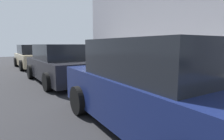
# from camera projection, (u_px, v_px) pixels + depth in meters

# --- Properties ---
(ground_plane) EXTENTS (40.00, 40.00, 0.00)m
(ground_plane) POSITION_uv_depth(u_px,v_px,m) (108.00, 80.00, 8.08)
(ground_plane) COLOR black
(sidewalk_curb) EXTENTS (18.00, 5.00, 0.14)m
(sidewalk_curb) POSITION_uv_depth(u_px,v_px,m) (148.00, 73.00, 9.45)
(sidewalk_curb) COLOR #9E9B93
(sidewalk_curb) RESTS_ON ground_plane
(suitcase_olive_0) EXTENTS (0.44, 0.25, 0.87)m
(suitcase_olive_0) POSITION_uv_depth(u_px,v_px,m) (188.00, 80.00, 5.58)
(suitcase_olive_0) COLOR #59601E
(suitcase_olive_0) RESTS_ON sidewalk_curb
(suitcase_black_1) EXTENTS (0.46, 0.21, 0.71)m
(suitcase_black_1) POSITION_uv_depth(u_px,v_px,m) (173.00, 80.00, 6.06)
(suitcase_black_1) COLOR black
(suitcase_black_1) RESTS_ON sidewalk_curb
(suitcase_silver_2) EXTENTS (0.45, 0.22, 0.72)m
(suitcase_silver_2) POSITION_uv_depth(u_px,v_px,m) (157.00, 75.00, 6.44)
(suitcase_silver_2) COLOR #9EA0A8
(suitcase_silver_2) RESTS_ON sidewalk_curb
(suitcase_navy_3) EXTENTS (0.37, 0.28, 1.03)m
(suitcase_navy_3) POSITION_uv_depth(u_px,v_px,m) (149.00, 72.00, 6.94)
(suitcase_navy_3) COLOR navy
(suitcase_navy_3) RESTS_ON sidewalk_curb
(suitcase_maroon_4) EXTENTS (0.38, 0.25, 0.56)m
(suitcase_maroon_4) POSITION_uv_depth(u_px,v_px,m) (138.00, 74.00, 7.29)
(suitcase_maroon_4) COLOR maroon
(suitcase_maroon_4) RESTS_ON sidewalk_curb
(suitcase_teal_5) EXTENTS (0.50, 0.24, 0.77)m
(suitcase_teal_5) POSITION_uv_depth(u_px,v_px,m) (131.00, 71.00, 7.80)
(suitcase_teal_5) COLOR #0F606B
(suitcase_teal_5) RESTS_ON sidewalk_curb
(suitcase_red_6) EXTENTS (0.42, 0.24, 0.75)m
(suitcase_red_6) POSITION_uv_depth(u_px,v_px,m) (122.00, 68.00, 8.23)
(suitcase_red_6) COLOR red
(suitcase_red_6) RESTS_ON sidewalk_curb
(suitcase_olive_7) EXTENTS (0.39, 0.27, 0.93)m
(suitcase_olive_7) POSITION_uv_depth(u_px,v_px,m) (116.00, 67.00, 8.70)
(suitcase_olive_7) COLOR #59601E
(suitcase_olive_7) RESTS_ON sidewalk_curb
(suitcase_black_8) EXTENTS (0.51, 0.24, 0.69)m
(suitcase_black_8) POSITION_uv_depth(u_px,v_px,m) (109.00, 67.00, 9.15)
(suitcase_black_8) COLOR black
(suitcase_black_8) RESTS_ON sidewalk_curb
(fire_hydrant) EXTENTS (0.39, 0.21, 0.72)m
(fire_hydrant) POSITION_uv_depth(u_px,v_px,m) (101.00, 64.00, 9.86)
(fire_hydrant) COLOR #99999E
(fire_hydrant) RESTS_ON sidewalk_curb
(bollard_post) EXTENTS (0.13, 0.13, 0.67)m
(bollard_post) POSITION_uv_depth(u_px,v_px,m) (93.00, 64.00, 10.30)
(bollard_post) COLOR #333338
(bollard_post) RESTS_ON sidewalk_curb
(parked_car_navy_0) EXTENTS (4.60, 2.24, 1.66)m
(parked_car_navy_0) POSITION_uv_depth(u_px,v_px,m) (155.00, 88.00, 3.30)
(parked_car_navy_0) COLOR #141E4C
(parked_car_navy_0) RESTS_ON ground_plane
(parked_car_charcoal_1) EXTENTS (4.52, 2.16, 1.56)m
(parked_car_charcoal_1) POSITION_uv_depth(u_px,v_px,m) (61.00, 64.00, 7.67)
(parked_car_charcoal_1) COLOR black
(parked_car_charcoal_1) RESTS_ON ground_plane
(parked_car_beige_2) EXTENTS (4.23, 2.16, 1.54)m
(parked_car_beige_2) POSITION_uv_depth(u_px,v_px,m) (34.00, 57.00, 12.31)
(parked_car_beige_2) COLOR tan
(parked_car_beige_2) RESTS_ON ground_plane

